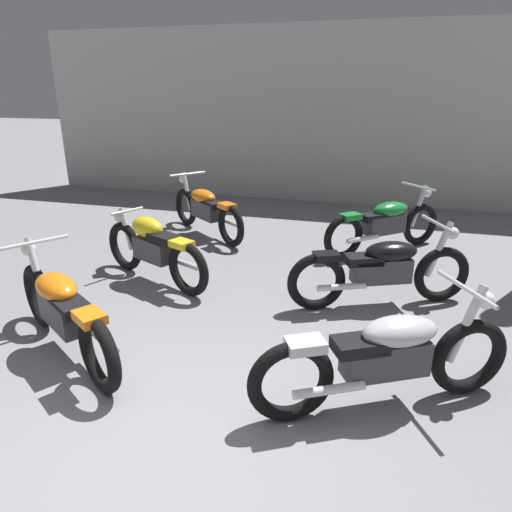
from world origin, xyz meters
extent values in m
plane|color=gray|center=(0.00, 0.00, 0.00)|extent=(60.00, 60.00, 0.00)
cube|color=#B2B2AD|center=(0.00, 7.94, 1.80)|extent=(12.92, 0.24, 3.60)
torus|color=black|center=(-2.02, 1.42, 0.34)|extent=(0.62, 0.45, 0.67)
torus|color=black|center=(-0.76, 0.61, 0.34)|extent=(0.62, 0.45, 0.67)
cylinder|color=silver|center=(-1.95, 1.38, 0.65)|extent=(0.27, 0.21, 0.66)
cube|color=#38383D|center=(-1.39, 1.02, 0.44)|extent=(0.68, 0.56, 0.28)
ellipsoid|color=orange|center=(-1.47, 1.07, 0.66)|extent=(0.68, 0.59, 0.22)
cube|color=black|center=(-1.21, 0.90, 0.57)|extent=(0.47, 0.42, 0.10)
cube|color=orange|center=(-0.84, 0.67, 0.64)|extent=(0.34, 0.32, 0.08)
cylinder|color=silver|center=(-1.90, 1.35, 0.96)|extent=(0.40, 0.59, 0.04)
sphere|color=white|center=(-2.07, 1.46, 0.84)|extent=(0.14, 0.14, 0.14)
cylinder|color=silver|center=(-0.90, 0.86, 0.32)|extent=(0.50, 0.36, 0.07)
torus|color=black|center=(-1.99, 3.09, 0.34)|extent=(0.65, 0.38, 0.67)
torus|color=black|center=(-0.82, 2.54, 0.34)|extent=(0.65, 0.38, 0.67)
cylinder|color=silver|center=(-1.92, 3.05, 0.59)|extent=(0.25, 0.17, 0.56)
cube|color=#38383D|center=(-1.40, 2.81, 0.44)|extent=(0.62, 0.46, 0.28)
ellipsoid|color=yellow|center=(-1.50, 2.85, 0.72)|extent=(0.59, 0.47, 0.26)
cube|color=black|center=(-1.21, 2.72, 0.64)|extent=(0.46, 0.39, 0.10)
cube|color=yellow|center=(-0.91, 2.58, 0.64)|extent=(0.34, 0.30, 0.08)
cylinder|color=silver|center=(-1.87, 3.03, 0.85)|extent=(0.24, 0.45, 0.04)
sphere|color=white|center=(-2.05, 3.11, 0.73)|extent=(0.14, 0.14, 0.14)
cylinder|color=silver|center=(-0.99, 2.76, 0.32)|extent=(0.53, 0.30, 0.07)
torus|color=black|center=(-2.09, 5.34, 0.34)|extent=(0.59, 0.50, 0.67)
torus|color=black|center=(-0.91, 4.41, 0.34)|extent=(0.59, 0.50, 0.67)
cylinder|color=silver|center=(-2.03, 5.29, 0.65)|extent=(0.26, 0.22, 0.66)
cube|color=#38383D|center=(-1.50, 4.88, 0.44)|extent=(0.67, 0.60, 0.28)
ellipsoid|color=orange|center=(-1.58, 4.94, 0.66)|extent=(0.67, 0.62, 0.22)
cube|color=black|center=(-1.33, 4.74, 0.57)|extent=(0.46, 0.44, 0.10)
cube|color=orange|center=(-0.99, 4.47, 0.64)|extent=(0.34, 0.33, 0.08)
cylinder|color=silver|center=(-1.98, 5.26, 0.96)|extent=(0.45, 0.56, 0.04)
sphere|color=white|center=(-2.14, 5.38, 0.84)|extent=(0.14, 0.14, 0.14)
cylinder|color=silver|center=(-1.03, 4.67, 0.32)|extent=(0.47, 0.40, 0.07)
torus|color=black|center=(2.14, 1.39, 0.34)|extent=(0.64, 0.42, 0.67)
torus|color=black|center=(0.82, 0.67, 0.34)|extent=(0.64, 0.42, 0.67)
cylinder|color=silver|center=(2.07, 1.35, 0.65)|extent=(0.27, 0.19, 0.66)
cube|color=#38383D|center=(1.48, 1.03, 0.44)|extent=(0.69, 0.53, 0.28)
ellipsoid|color=#B7B7BC|center=(1.57, 1.08, 0.66)|extent=(0.68, 0.57, 0.22)
cube|color=black|center=(1.29, 0.92, 0.57)|extent=(0.47, 0.40, 0.10)
cube|color=#B7B7BC|center=(0.91, 0.72, 0.64)|extent=(0.34, 0.31, 0.08)
cylinder|color=silver|center=(2.02, 1.32, 0.96)|extent=(0.36, 0.61, 0.04)
sphere|color=white|center=(2.19, 1.42, 0.84)|extent=(0.14, 0.14, 0.14)
cylinder|color=silver|center=(1.11, 0.68, 0.32)|extent=(0.52, 0.32, 0.07)
torus|color=black|center=(2.09, 3.19, 0.34)|extent=(0.66, 0.38, 0.67)
torus|color=black|center=(0.72, 2.57, 0.34)|extent=(0.66, 0.38, 0.67)
cylinder|color=silver|center=(2.02, 3.15, 0.65)|extent=(0.28, 0.18, 0.66)
cube|color=#38383D|center=(1.40, 2.88, 0.44)|extent=(0.70, 0.49, 0.28)
ellipsoid|color=black|center=(1.50, 2.92, 0.66)|extent=(0.68, 0.54, 0.22)
cube|color=black|center=(1.20, 2.79, 0.57)|extent=(0.46, 0.38, 0.10)
cube|color=black|center=(0.81, 2.61, 0.64)|extent=(0.34, 0.30, 0.08)
cylinder|color=silver|center=(1.96, 3.13, 0.96)|extent=(0.31, 0.63, 0.04)
sphere|color=white|center=(2.14, 3.21, 0.84)|extent=(0.14, 0.14, 0.14)
cylinder|color=silver|center=(1.00, 2.56, 0.32)|extent=(0.53, 0.29, 0.07)
torus|color=black|center=(1.95, 5.32, 0.34)|extent=(0.57, 0.53, 0.67)
torus|color=black|center=(0.85, 4.30, 0.34)|extent=(0.57, 0.53, 0.67)
cylinder|color=silver|center=(1.89, 5.26, 0.65)|extent=(0.25, 0.24, 0.66)
cube|color=#38383D|center=(1.40, 4.81, 0.44)|extent=(0.65, 0.62, 0.28)
ellipsoid|color=#197F33|center=(1.47, 4.88, 0.66)|extent=(0.66, 0.64, 0.22)
cube|color=black|center=(1.24, 4.66, 0.57)|extent=(0.46, 0.45, 0.10)
cube|color=#197F33|center=(0.92, 4.37, 0.64)|extent=(0.34, 0.34, 0.08)
cylinder|color=silver|center=(1.85, 5.22, 0.96)|extent=(0.49, 0.52, 0.04)
sphere|color=white|center=(2.00, 5.36, 0.84)|extent=(0.14, 0.14, 0.14)
cylinder|color=silver|center=(1.12, 4.37, 0.32)|extent=(0.45, 0.42, 0.07)
camera|label=1|loc=(1.36, -2.17, 2.39)|focal=32.37mm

